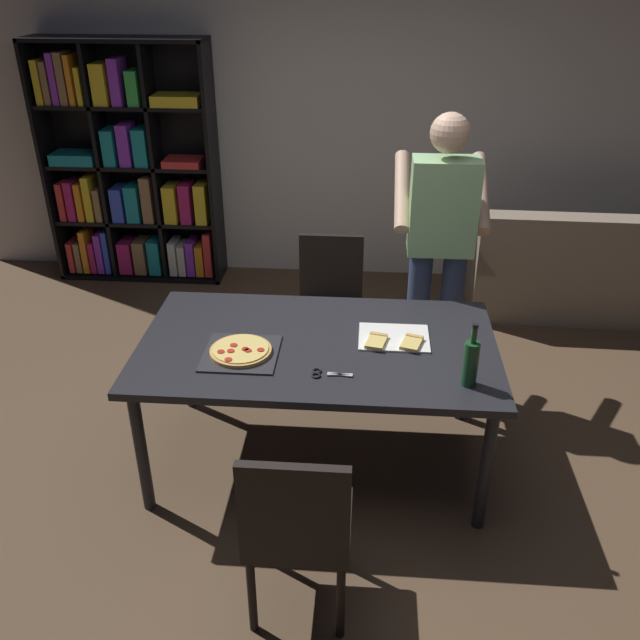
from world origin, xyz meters
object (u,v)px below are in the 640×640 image
object	(u,v)px
pepperoni_pizza_on_tray	(241,351)
dining_table	(318,353)
chair_near_camera	(297,525)
bookshelf	(131,173)
chair_far_side	(330,296)
wine_bottle	(471,362)
couch	(580,273)
kitchen_scissors	(325,374)
person_serving_pizza	(440,243)

from	to	relation	value
pepperoni_pizza_on_tray	dining_table	bearing A→B (deg)	20.78
chair_near_camera	bookshelf	bearing A→B (deg)	117.23
chair_far_side	bookshelf	world-z (taller)	bookshelf
bookshelf	wine_bottle	size ratio (longest dim) A/B	6.17
dining_table	chair_near_camera	bearing A→B (deg)	-90.00
pepperoni_pizza_on_tray	couch	bearing A→B (deg)	43.16
couch	kitchen_scissors	bearing A→B (deg)	-128.93
couch	chair_far_side	bearing A→B (deg)	-152.77
chair_far_side	kitchen_scissors	world-z (taller)	chair_far_side
dining_table	chair_near_camera	xyz separation A→B (m)	(-0.00, -1.01, -0.17)
dining_table	bookshelf	bearing A→B (deg)	126.26
couch	kitchen_scissors	distance (m)	2.97
bookshelf	pepperoni_pizza_on_tray	bearing A→B (deg)	-61.40
couch	pepperoni_pizza_on_tray	xyz separation A→B (m)	(-2.27, -2.13, 0.46)
dining_table	bookshelf	size ratio (longest dim) A/B	0.93
bookshelf	person_serving_pizza	xyz separation A→B (m)	(2.40, -1.58, 0.10)
chair_near_camera	person_serving_pizza	world-z (taller)	person_serving_pizza
couch	bookshelf	world-z (taller)	bookshelf
person_serving_pizza	pepperoni_pizza_on_tray	bearing A→B (deg)	-137.86
dining_table	person_serving_pizza	world-z (taller)	person_serving_pizza
chair_near_camera	couch	xyz separation A→B (m)	(1.90, 3.00, -0.21)
person_serving_pizza	bookshelf	bearing A→B (deg)	146.58
pepperoni_pizza_on_tray	chair_near_camera	bearing A→B (deg)	-66.95
chair_near_camera	wine_bottle	bearing A→B (deg)	43.80
pepperoni_pizza_on_tray	wine_bottle	size ratio (longest dim) A/B	1.16
couch	wine_bottle	xyz separation A→B (m)	(-1.18, -2.31, 0.57)
chair_far_side	bookshelf	bearing A→B (deg)	141.94
chair_far_side	person_serving_pizza	size ratio (longest dim) A/B	0.51
chair_near_camera	couch	world-z (taller)	chair_near_camera
chair_near_camera	chair_far_side	world-z (taller)	same
chair_near_camera	wine_bottle	distance (m)	1.06
person_serving_pizza	wine_bottle	distance (m)	1.12
couch	bookshelf	bearing A→B (deg)	173.97
chair_near_camera	couch	size ratio (longest dim) A/B	0.52
chair_near_camera	person_serving_pizza	bearing A→B (deg)	69.92
person_serving_pizza	pepperoni_pizza_on_tray	xyz separation A→B (m)	(-1.03, -0.93, -0.23)
chair_far_side	dining_table	bearing A→B (deg)	-90.00
couch	person_serving_pizza	size ratio (longest dim) A/B	0.98
dining_table	wine_bottle	size ratio (longest dim) A/B	5.75
chair_far_side	pepperoni_pizza_on_tray	bearing A→B (deg)	-107.83
chair_far_side	bookshelf	xyz separation A→B (m)	(-1.74, 1.36, 0.39)
couch	wine_bottle	size ratio (longest dim) A/B	5.43
dining_table	kitchen_scissors	bearing A→B (deg)	-78.92
person_serving_pizza	chair_far_side	bearing A→B (deg)	161.49
chair_far_side	pepperoni_pizza_on_tray	world-z (taller)	chair_far_side
pepperoni_pizza_on_tray	kitchen_scissors	xyz separation A→B (m)	(0.43, -0.15, -0.01)
bookshelf	kitchen_scissors	distance (m)	3.22
couch	bookshelf	distance (m)	3.71
pepperoni_pizza_on_tray	wine_bottle	world-z (taller)	wine_bottle
dining_table	couch	xyz separation A→B (m)	(1.90, 1.99, -0.38)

